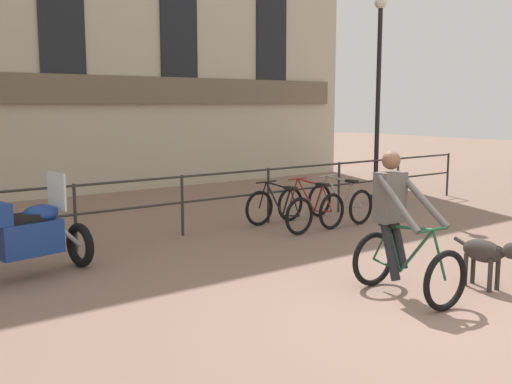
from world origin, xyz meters
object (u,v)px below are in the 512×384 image
at_px(parked_motorcycle, 27,236).
at_px(parked_bicycle_mid_right, 340,202).
at_px(dog, 487,253).
at_px(street_lamp, 378,90).
at_px(cyclist_with_bike, 400,231).
at_px(parked_bicycle_near_lamp, 279,210).
at_px(parked_bicycle_mid_left, 311,206).

distance_m(parked_motorcycle, parked_bicycle_mid_right, 6.02).
bearing_deg(dog, street_lamp, 55.98).
relative_size(cyclist_with_bike, parked_bicycle_near_lamp, 1.48).
bearing_deg(parked_bicycle_mid_left, parked_bicycle_mid_right, 175.21).
distance_m(dog, parked_bicycle_mid_right, 4.53).
bearing_deg(parked_motorcycle, parked_bicycle_mid_right, -96.60).
height_order(parked_bicycle_mid_left, street_lamp, street_lamp).
height_order(parked_bicycle_near_lamp, street_lamp, street_lamp).
bearing_deg(dog, parked_bicycle_mid_right, 70.31).
xyz_separation_m(parked_bicycle_near_lamp, street_lamp, (3.61, 0.95, 2.20)).
height_order(parked_bicycle_mid_left, parked_bicycle_mid_right, same).
bearing_deg(parked_motorcycle, cyclist_with_bike, -145.29).
relative_size(dog, parked_bicycle_near_lamp, 0.81).
relative_size(parked_bicycle_mid_left, street_lamp, 0.25).
xyz_separation_m(dog, parked_motorcycle, (-4.32, 3.85, 0.11)).
xyz_separation_m(dog, street_lamp, (3.78, 5.15, 2.11)).
relative_size(dog, parked_bicycle_mid_right, 0.81).
bearing_deg(street_lamp, parked_bicycle_near_lamp, -165.28).
relative_size(parked_bicycle_near_lamp, parked_bicycle_mid_left, 0.99).
bearing_deg(street_lamp, parked_bicycle_mid_right, -155.53).
xyz_separation_m(dog, parked_bicycle_near_lamp, (0.16, 4.20, -0.09)).
xyz_separation_m(cyclist_with_bike, street_lamp, (4.80, 4.64, 1.80)).
height_order(parked_bicycle_near_lamp, parked_bicycle_mid_left, same).
distance_m(parked_bicycle_mid_left, street_lamp, 3.73).
distance_m(parked_bicycle_mid_left, parked_bicycle_mid_right, 0.76).
bearing_deg(parked_bicycle_near_lamp, street_lamp, -169.06).
bearing_deg(parked_bicycle_mid_left, parked_motorcycle, -0.88).
xyz_separation_m(parked_motorcycle, parked_bicycle_near_lamp, (4.48, 0.36, -0.20)).
bearing_deg(parked_bicycle_mid_left, parked_bicycle_near_lamp, -4.79).
bearing_deg(dog, cyclist_with_bike, 155.32).
relative_size(cyclist_with_bike, dog, 1.81).
relative_size(dog, street_lamp, 0.20).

